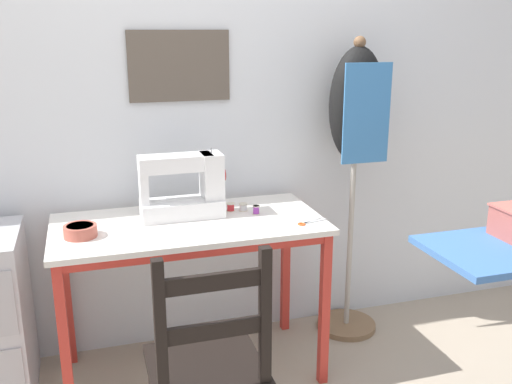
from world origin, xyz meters
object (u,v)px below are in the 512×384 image
object	(u,v)px
fabric_bowl	(80,231)
dress_form	(356,127)
thread_spool_far_edge	(256,210)
thread_spool_near_machine	(231,207)
sewing_machine	(186,188)
wooden_chair	(207,370)
thread_spool_mid_table	(243,207)
scissors	(308,223)

from	to	relation	value
fabric_bowl	dress_form	size ratio (longest dim) A/B	0.09
fabric_bowl	thread_spool_far_edge	xyz separation A→B (m)	(0.78, 0.07, -0.01)
thread_spool_far_edge	dress_form	distance (m)	0.67
thread_spool_far_edge	thread_spool_near_machine	bearing A→B (deg)	141.94
sewing_machine	wooden_chair	bearing A→B (deg)	-95.92
fabric_bowl	thread_spool_mid_table	xyz separation A→B (m)	(0.74, 0.14, -0.01)
scissors	dress_form	xyz separation A→B (m)	(0.39, 0.34, 0.35)
fabric_bowl	wooden_chair	distance (m)	0.80
scissors	dress_form	world-z (taller)	dress_form
thread_spool_near_machine	wooden_chair	bearing A→B (deg)	-110.67
dress_form	fabric_bowl	bearing A→B (deg)	-170.68
fabric_bowl	scissors	bearing A→B (deg)	-6.76
scissors	wooden_chair	bearing A→B (deg)	-139.11
thread_spool_near_machine	wooden_chair	distance (m)	0.88
thread_spool_near_machine	dress_form	bearing A→B (deg)	5.80
thread_spool_near_machine	wooden_chair	world-z (taller)	wooden_chair
thread_spool_far_edge	dress_form	bearing A→B (deg)	14.56
scissors	thread_spool_mid_table	xyz separation A→B (m)	(-0.22, 0.26, 0.01)
fabric_bowl	dress_form	xyz separation A→B (m)	(1.35, 0.22, 0.33)
fabric_bowl	thread_spool_near_machine	world-z (taller)	fabric_bowl
thread_spool_far_edge	wooden_chair	distance (m)	0.86
thread_spool_mid_table	fabric_bowl	bearing A→B (deg)	-169.04
fabric_bowl	dress_form	distance (m)	1.40
scissors	wooden_chair	size ratio (longest dim) A/B	0.16
sewing_machine	thread_spool_far_edge	distance (m)	0.34
dress_form	wooden_chair	bearing A→B (deg)	-139.04
fabric_bowl	dress_form	world-z (taller)	dress_form
thread_spool_near_machine	sewing_machine	bearing A→B (deg)	-175.14
thread_spool_near_machine	dress_form	distance (m)	0.75
fabric_bowl	thread_spool_mid_table	bearing A→B (deg)	10.96
thread_spool_mid_table	wooden_chair	world-z (taller)	wooden_chair
sewing_machine	wooden_chair	distance (m)	0.88
thread_spool_mid_table	dress_form	xyz separation A→B (m)	(0.61, 0.08, 0.34)
scissors	wooden_chair	xyz separation A→B (m)	(-0.57, -0.49, -0.33)
wooden_chair	fabric_bowl	bearing A→B (deg)	122.93
fabric_bowl	thread_spool_mid_table	distance (m)	0.75
wooden_chair	thread_spool_mid_table	bearing A→B (deg)	65.28
thread_spool_near_machine	thread_spool_far_edge	bearing A→B (deg)	-38.06
thread_spool_mid_table	thread_spool_far_edge	xyz separation A→B (m)	(0.04, -0.07, 0.00)
wooden_chair	sewing_machine	bearing A→B (deg)	84.08
thread_spool_far_edge	dress_form	world-z (taller)	dress_form
thread_spool_mid_table	dress_form	size ratio (longest dim) A/B	0.03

